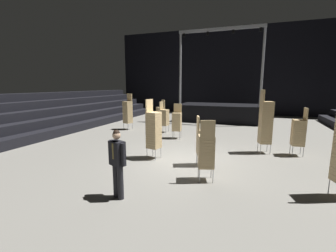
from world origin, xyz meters
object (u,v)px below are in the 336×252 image
at_px(chair_stack_mid_centre, 161,114).
at_px(chair_stack_mid_left, 177,121).
at_px(man_with_tie, 117,160).
at_px(chair_stack_front_left, 164,117).
at_px(chair_stack_aisle_left, 206,150).
at_px(chair_stack_rear_left, 203,141).
at_px(chair_stack_aisle_right, 299,132).
at_px(chair_stack_mid_right, 266,122).
at_px(chair_stack_rear_centre, 128,112).
at_px(chair_stack_front_right, 154,129).
at_px(stage_riser, 220,112).

bearing_deg(chair_stack_mid_centre, chair_stack_mid_left, 170.60).
xyz_separation_m(man_with_tie, chair_stack_front_left, (-1.84, 7.95, -0.06)).
bearing_deg(chair_stack_mid_left, chair_stack_aisle_left, 110.14).
height_order(chair_stack_rear_left, chair_stack_aisle_right, chair_stack_aisle_right).
relative_size(chair_stack_mid_right, chair_stack_rear_centre, 1.15).
bearing_deg(chair_stack_front_right, chair_stack_mid_left, -165.09).
bearing_deg(chair_stack_rear_centre, chair_stack_mid_right, 178.74).
bearing_deg(chair_stack_aisle_left, man_with_tie, -152.88).
height_order(chair_stack_front_left, chair_stack_front_right, chair_stack_front_right).
height_order(chair_stack_rear_centre, chair_stack_aisle_right, chair_stack_rear_centre).
xyz_separation_m(chair_stack_front_left, chair_stack_aisle_right, (6.55, -2.51, 0.04)).
relative_size(chair_stack_front_right, chair_stack_mid_left, 1.24).
relative_size(chair_stack_rear_left, chair_stack_rear_centre, 0.77).
height_order(stage_riser, chair_stack_mid_left, stage_riser).
xyz_separation_m(stage_riser, chair_stack_front_right, (-1.07, -10.35, 0.38)).
xyz_separation_m(chair_stack_mid_right, chair_stack_rear_centre, (-7.77, 2.62, -0.17)).
bearing_deg(chair_stack_front_right, chair_stack_mid_right, 130.36).
bearing_deg(chair_stack_mid_right, chair_stack_rear_centre, -123.99).
bearing_deg(stage_riser, chair_stack_rear_left, -85.51).
xyz_separation_m(chair_stack_mid_left, chair_stack_aisle_left, (2.45, -4.89, 0.00)).
relative_size(chair_stack_front_left, chair_stack_rear_centre, 0.81).
height_order(chair_stack_mid_right, chair_stack_mid_centre, chair_stack_mid_right).
height_order(man_with_tie, chair_stack_mid_centre, chair_stack_mid_centre).
bearing_deg(chair_stack_front_left, chair_stack_aisle_left, 36.56).
distance_m(stage_riser, chair_stack_front_right, 10.41).
relative_size(man_with_tie, chair_stack_front_right, 0.77).
relative_size(man_with_tie, chair_stack_mid_left, 0.95).
bearing_deg(chair_stack_aisle_right, chair_stack_rear_left, 121.05).
height_order(stage_riser, chair_stack_front_right, stage_riser).
relative_size(chair_stack_mid_left, chair_stack_mid_right, 0.70).
height_order(chair_stack_front_left, chair_stack_mid_centre, same).
relative_size(chair_stack_front_right, chair_stack_mid_right, 0.87).
relative_size(stage_riser, chair_stack_mid_centre, 3.66).
distance_m(chair_stack_front_left, chair_stack_aisle_right, 7.02).
bearing_deg(chair_stack_mid_centre, chair_stack_rear_left, 166.80).
distance_m(chair_stack_front_left, chair_stack_mid_right, 5.95).
distance_m(chair_stack_rear_centre, chair_stack_aisle_left, 8.69).
xyz_separation_m(stage_riser, chair_stack_aisle_left, (1.17, -11.76, 0.17)).
distance_m(stage_riser, chair_stack_mid_centre, 5.36).
bearing_deg(man_with_tie, chair_stack_front_left, -53.09).
height_order(man_with_tie, chair_stack_aisle_right, chair_stack_aisle_right).
distance_m(man_with_tie, chair_stack_front_left, 8.16).
bearing_deg(stage_riser, man_with_tie, -92.67).
bearing_deg(chair_stack_aisle_left, chair_stack_mid_left, 99.07).
height_order(stage_riser, chair_stack_aisle_left, stage_riser).
height_order(stage_riser, man_with_tie, stage_riser).
distance_m(man_with_tie, chair_stack_mid_right, 6.41).
distance_m(man_with_tie, chair_stack_aisle_right, 7.19).
bearing_deg(chair_stack_rear_centre, chair_stack_mid_centre, -125.78).
distance_m(chair_stack_rear_left, chair_stack_rear_centre, 7.58).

